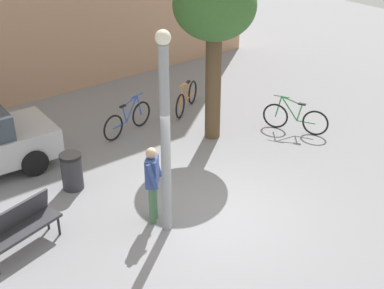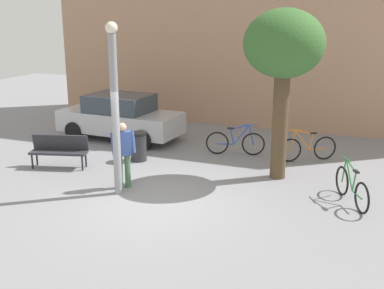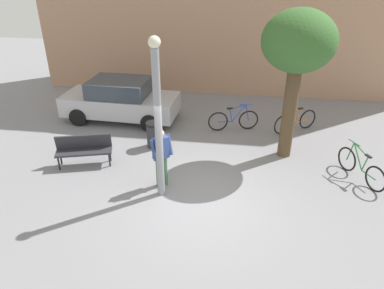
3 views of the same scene
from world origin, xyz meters
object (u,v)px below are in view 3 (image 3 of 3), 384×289
(lamppost, at_px, (158,117))
(bicycle_green, at_px, (360,168))
(person_by_lamppost, at_px, (161,154))
(parked_car_silver, at_px, (120,100))
(bicycle_orange, at_px, (295,121))
(trash_bin, at_px, (154,135))
(park_bench, at_px, (84,148))
(bicycle_blue, at_px, (234,120))
(plaza_tree, at_px, (298,46))

(lamppost, bearing_deg, bicycle_green, 15.06)
(person_by_lamppost, relative_size, parked_car_silver, 0.39)
(bicycle_orange, height_order, trash_bin, bicycle_orange)
(lamppost, bearing_deg, person_by_lamppost, 98.69)
(lamppost, distance_m, trash_bin, 3.18)
(park_bench, relative_size, bicycle_blue, 0.95)
(parked_car_silver, bearing_deg, bicycle_blue, -4.70)
(plaza_tree, xyz_separation_m, bicycle_green, (1.94, -1.15, -2.99))
(person_by_lamppost, bearing_deg, trash_bin, 108.56)
(lamppost, xyz_separation_m, trash_bin, (-0.78, 2.53, -1.76))
(park_bench, bearing_deg, bicycle_blue, 34.85)
(trash_bin, bearing_deg, parked_car_silver, 131.27)
(bicycle_green, bearing_deg, person_by_lamppost, -169.09)
(bicycle_blue, bearing_deg, bicycle_green, -37.33)
(bicycle_blue, distance_m, trash_bin, 2.97)
(lamppost, distance_m, person_by_lamppost, 1.29)
(person_by_lamppost, distance_m, bicycle_blue, 4.19)
(park_bench, relative_size, bicycle_orange, 1.08)
(park_bench, bearing_deg, person_by_lamppost, -17.34)
(trash_bin, bearing_deg, plaza_tree, 0.59)
(plaza_tree, relative_size, trash_bin, 5.11)
(bicycle_blue, relative_size, parked_car_silver, 0.41)
(lamppost, distance_m, bicycle_blue, 4.84)
(lamppost, xyz_separation_m, person_by_lamppost, (-0.06, 0.39, -1.23))
(parked_car_silver, bearing_deg, park_bench, -91.02)
(parked_car_silver, bearing_deg, bicycle_orange, -1.42)
(lamppost, distance_m, parked_car_silver, 5.34)
(bicycle_green, height_order, trash_bin, bicycle_green)
(park_bench, height_order, bicycle_blue, bicycle_blue)
(park_bench, distance_m, bicycle_blue, 5.21)
(bicycle_blue, bearing_deg, bicycle_orange, 5.05)
(plaza_tree, height_order, parked_car_silver, plaza_tree)
(person_by_lamppost, distance_m, bicycle_orange, 5.59)
(parked_car_silver, relative_size, trash_bin, 5.01)
(bicycle_orange, bearing_deg, parked_car_silver, 178.58)
(person_by_lamppost, distance_m, parked_car_silver, 4.78)
(bicycle_orange, bearing_deg, bicycle_blue, -174.95)
(park_bench, distance_m, bicycle_green, 7.85)
(lamppost, distance_m, park_bench, 3.26)
(person_by_lamppost, relative_size, bicycle_green, 1.02)
(bicycle_orange, bearing_deg, park_bench, -153.74)
(bicycle_green, distance_m, parked_car_silver, 8.38)
(bicycle_green, bearing_deg, bicycle_blue, 142.67)
(plaza_tree, height_order, trash_bin, plaza_tree)
(parked_car_silver, bearing_deg, lamppost, -60.89)
(plaza_tree, height_order, bicycle_blue, plaza_tree)
(park_bench, bearing_deg, lamppost, -24.61)
(lamppost, xyz_separation_m, bicycle_green, (5.29, 1.42, -1.81))
(person_by_lamppost, distance_m, plaza_tree, 4.71)
(person_by_lamppost, bearing_deg, parked_car_silver, 120.77)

